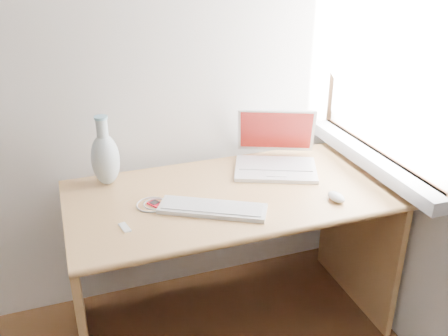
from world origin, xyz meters
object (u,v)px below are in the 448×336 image
object	(u,v)px
laptop	(272,156)
desk	(225,224)
external_keyboard	(213,208)
vase	(105,157)

from	to	relation	value
laptop	desk	bearing A→B (deg)	-137.87
desk	external_keyboard	world-z (taller)	external_keyboard
laptop	external_keyboard	xyz separation A→B (m)	(-0.39, -0.30, -0.05)
external_keyboard	vase	world-z (taller)	vase
external_keyboard	desk	bearing A→B (deg)	88.37
external_keyboard	vase	size ratio (longest dim) A/B	1.39
desk	laptop	distance (m)	0.38
desk	vase	size ratio (longest dim) A/B	4.42
desk	external_keyboard	bearing A→B (deg)	-120.63
laptop	vase	xyz separation A→B (m)	(-0.75, 0.07, 0.07)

